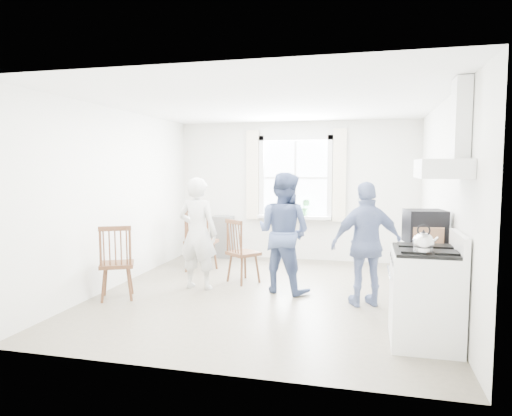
# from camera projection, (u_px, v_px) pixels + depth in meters

# --- Properties ---
(room_shell) EXTENTS (4.62, 5.12, 2.64)m
(room_shell) POSITION_uv_depth(u_px,v_px,m) (267.00, 201.00, 6.20)
(room_shell) COLOR #776D5C
(room_shell) RESTS_ON ground
(window_assembly) EXTENTS (1.88, 0.24, 1.70)m
(window_assembly) POSITION_uv_depth(u_px,v_px,m) (295.00, 183.00, 8.55)
(window_assembly) COLOR white
(window_assembly) RESTS_ON room_shell
(range_hood) EXTENTS (0.45, 0.76, 0.94)m
(range_hood) POSITION_uv_depth(u_px,v_px,m) (448.00, 152.00, 4.35)
(range_hood) COLOR silver
(range_hood) RESTS_ON room_shell
(shelf_unit) EXTENTS (0.40, 0.30, 0.80)m
(shelf_unit) POSITION_uv_depth(u_px,v_px,m) (222.00, 237.00, 8.87)
(shelf_unit) COLOR slate
(shelf_unit) RESTS_ON ground
(gas_stove) EXTENTS (0.68, 0.76, 1.12)m
(gas_stove) POSITION_uv_depth(u_px,v_px,m) (426.00, 296.00, 4.51)
(gas_stove) COLOR white
(gas_stove) RESTS_ON ground
(kettle) EXTENTS (0.19, 0.19, 0.27)m
(kettle) POSITION_uv_depth(u_px,v_px,m) (423.00, 243.00, 4.28)
(kettle) COLOR silver
(kettle) RESTS_ON gas_stove
(low_cabinet) EXTENTS (0.50, 0.55, 0.90)m
(low_cabinet) POSITION_uv_depth(u_px,v_px,m) (425.00, 282.00, 5.18)
(low_cabinet) COLOR silver
(low_cabinet) RESTS_ON ground
(stereo_stack) EXTENTS (0.48, 0.44, 0.37)m
(stereo_stack) POSITION_uv_depth(u_px,v_px,m) (425.00, 226.00, 5.15)
(stereo_stack) COLOR black
(stereo_stack) RESTS_ON low_cabinet
(cardboard_box) EXTENTS (0.35, 0.27, 0.20)m
(cardboard_box) POSITION_uv_depth(u_px,v_px,m) (429.00, 236.00, 5.01)
(cardboard_box) COLOR #956848
(cardboard_box) RESTS_ON low_cabinet
(windsor_chair_a) EXTENTS (0.49, 0.48, 1.09)m
(windsor_chair_a) POSITION_uv_depth(u_px,v_px,m) (198.00, 233.00, 7.57)
(windsor_chair_a) COLOR #482817
(windsor_chair_a) RESTS_ON ground
(windsor_chair_b) EXTENTS (0.57, 0.57, 0.98)m
(windsor_chair_b) POSITION_uv_depth(u_px,v_px,m) (238.00, 244.00, 6.85)
(windsor_chair_b) COLOR #482817
(windsor_chair_b) RESTS_ON ground
(windsor_chair_c) EXTENTS (0.57, 0.56, 1.01)m
(windsor_chair_c) POSITION_uv_depth(u_px,v_px,m) (116.00, 255.00, 5.95)
(windsor_chair_c) COLOR #482817
(windsor_chair_c) RESTS_ON ground
(person_left) EXTENTS (0.64, 0.64, 1.61)m
(person_left) POSITION_uv_depth(u_px,v_px,m) (198.00, 233.00, 6.54)
(person_left) COLOR silver
(person_left) RESTS_ON ground
(person_mid) EXTENTS (1.04, 1.04, 1.68)m
(person_mid) POSITION_uv_depth(u_px,v_px,m) (284.00, 233.00, 6.38)
(person_mid) COLOR #405078
(person_mid) RESTS_ON ground
(person_right) EXTENTS (1.19, 1.19, 1.58)m
(person_right) POSITION_uv_depth(u_px,v_px,m) (367.00, 244.00, 5.73)
(person_right) COLOR navy
(person_right) RESTS_ON ground
(potted_plant) EXTENTS (0.21, 0.21, 0.31)m
(potted_plant) POSITION_uv_depth(u_px,v_px,m) (305.00, 207.00, 8.46)
(potted_plant) COLOR #377C3F
(potted_plant) RESTS_ON window_assembly
(windsor_chair_d) EXTENTS (0.50, 0.51, 0.91)m
(windsor_chair_d) POSITION_uv_depth(u_px,v_px,m) (190.00, 234.00, 8.19)
(windsor_chair_d) COLOR #482817
(windsor_chair_d) RESTS_ON ground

